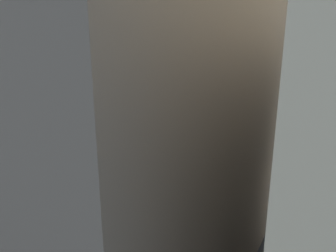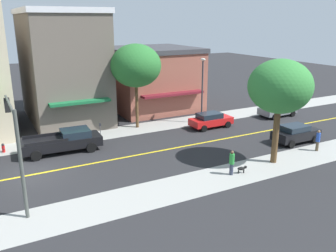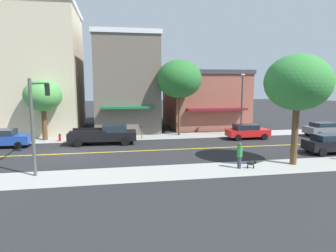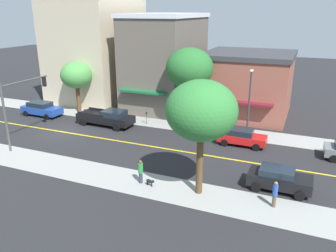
{
  "view_description": "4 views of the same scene",
  "coord_description": "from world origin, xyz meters",
  "px_view_note": "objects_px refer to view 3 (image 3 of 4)",
  "views": [
    {
      "loc": [
        -21.34,
        -0.47,
        8.18
      ],
      "look_at": [
        0.28,
        13.52,
        1.99
      ],
      "focal_mm": 28.63,
      "sensor_mm": 36.0,
      "label": 1
    },
    {
      "loc": [
        24.11,
        -2.46,
        10.18
      ],
      "look_at": [
        -0.29,
        10.61,
        1.89
      ],
      "focal_mm": 38.07,
      "sensor_mm": 36.0,
      "label": 2
    },
    {
      "loc": [
        25.0,
        3.66,
        5.75
      ],
      "look_at": [
        -0.12,
        8.27,
        2.03
      ],
      "focal_mm": 32.57,
      "sensor_mm": 36.0,
      "label": 3
    },
    {
      "loc": [
        25.34,
        21.94,
        11.54
      ],
      "look_at": [
        0.93,
        11.7,
        2.48
      ],
      "focal_mm": 36.24,
      "sensor_mm": 36.0,
      "label": 4
    }
  ],
  "objects_px": {
    "red_sedan_left_curb": "(247,131)",
    "street_lamp": "(242,98)",
    "small_dog": "(251,163)",
    "traffic_light_mast": "(38,107)",
    "black_sedan_right_curb": "(330,143)",
    "pedestrian_green_shirt": "(240,155)",
    "fire_hydrant": "(60,137)",
    "grey_sedan_left_curb": "(325,129)",
    "street_tree_left_near": "(43,96)",
    "parking_meter": "(142,130)",
    "black_pickup_truck": "(105,134)",
    "blue_sedan_left_curb": "(2,138)",
    "street_tree_right_corner": "(298,83)",
    "street_tree_left_far": "(179,79)"
  },
  "relations": [
    {
      "from": "street_tree_left_near",
      "to": "street_lamp",
      "type": "xyz_separation_m",
      "value": [
        1.32,
        20.18,
        -0.32
      ]
    },
    {
      "from": "fire_hydrant",
      "to": "grey_sedan_left_curb",
      "type": "height_order",
      "value": "grey_sedan_left_curb"
    },
    {
      "from": "street_tree_right_corner",
      "to": "red_sedan_left_curb",
      "type": "height_order",
      "value": "street_tree_right_corner"
    },
    {
      "from": "traffic_light_mast",
      "to": "pedestrian_green_shirt",
      "type": "xyz_separation_m",
      "value": [
        2.51,
        13.05,
        -3.17
      ]
    },
    {
      "from": "street_tree_left_far",
      "to": "small_dog",
      "type": "relative_size",
      "value": 11.37
    },
    {
      "from": "fire_hydrant",
      "to": "traffic_light_mast",
      "type": "relative_size",
      "value": 0.12
    },
    {
      "from": "blue_sedan_left_curb",
      "to": "street_tree_left_near",
      "type": "bearing_deg",
      "value": 47.22
    },
    {
      "from": "red_sedan_left_curb",
      "to": "street_lamp",
      "type": "bearing_deg",
      "value": 85.64
    },
    {
      "from": "small_dog",
      "to": "fire_hydrant",
      "type": "bearing_deg",
      "value": 153.53
    },
    {
      "from": "black_pickup_truck",
      "to": "street_tree_left_far",
      "type": "bearing_deg",
      "value": 26.54
    },
    {
      "from": "grey_sedan_left_curb",
      "to": "small_dog",
      "type": "xyz_separation_m",
      "value": [
        10.11,
        -13.18,
        -0.43
      ]
    },
    {
      "from": "street_tree_left_far",
      "to": "traffic_light_mast",
      "type": "bearing_deg",
      "value": -47.58
    },
    {
      "from": "street_lamp",
      "to": "grey_sedan_left_curb",
      "type": "height_order",
      "value": "street_lamp"
    },
    {
      "from": "street_tree_left_near",
      "to": "street_tree_right_corner",
      "type": "distance_m",
      "value": 22.97
    },
    {
      "from": "street_tree_left_near",
      "to": "black_pickup_truck",
      "type": "bearing_deg",
      "value": 61.99
    },
    {
      "from": "blue_sedan_left_curb",
      "to": "small_dog",
      "type": "xyz_separation_m",
      "value": [
        10.15,
        18.71,
        -0.49
      ]
    },
    {
      "from": "street_tree_left_near",
      "to": "black_pickup_truck",
      "type": "relative_size",
      "value": 0.96
    },
    {
      "from": "red_sedan_left_curb",
      "to": "black_sedan_right_curb",
      "type": "bearing_deg",
      "value": -61.41
    },
    {
      "from": "street_lamp",
      "to": "small_dog",
      "type": "relative_size",
      "value": 9.26
    },
    {
      "from": "street_tree_right_corner",
      "to": "parking_meter",
      "type": "bearing_deg",
      "value": -140.46
    },
    {
      "from": "black_sedan_right_curb",
      "to": "pedestrian_green_shirt",
      "type": "xyz_separation_m",
      "value": [
        2.77,
        -9.01,
        0.11
      ]
    },
    {
      "from": "street_tree_left_far",
      "to": "black_sedan_right_curb",
      "type": "bearing_deg",
      "value": 43.94
    },
    {
      "from": "traffic_light_mast",
      "to": "small_dog",
      "type": "xyz_separation_m",
      "value": [
        2.67,
        13.84,
        -3.75
      ]
    },
    {
      "from": "traffic_light_mast",
      "to": "red_sedan_left_curb",
      "type": "distance_m",
      "value": 19.87
    },
    {
      "from": "grey_sedan_left_curb",
      "to": "blue_sedan_left_curb",
      "type": "height_order",
      "value": "blue_sedan_left_curb"
    },
    {
      "from": "street_tree_left_far",
      "to": "blue_sedan_left_curb",
      "type": "distance_m",
      "value": 17.84
    },
    {
      "from": "street_lamp",
      "to": "black_sedan_right_curb",
      "type": "bearing_deg",
      "value": 22.94
    },
    {
      "from": "street_tree_left_near",
      "to": "traffic_light_mast",
      "type": "bearing_deg",
      "value": 10.19
    },
    {
      "from": "small_dog",
      "to": "red_sedan_left_curb",
      "type": "bearing_deg",
      "value": 80.93
    },
    {
      "from": "street_tree_left_far",
      "to": "black_sedan_right_curb",
      "type": "relative_size",
      "value": 1.93
    },
    {
      "from": "traffic_light_mast",
      "to": "street_tree_right_corner",
      "type": "bearing_deg",
      "value": -97.26
    },
    {
      "from": "fire_hydrant",
      "to": "small_dog",
      "type": "bearing_deg",
      "value": 49.31
    },
    {
      "from": "street_tree_left_near",
      "to": "grey_sedan_left_curb",
      "type": "relative_size",
      "value": 1.39
    },
    {
      "from": "traffic_light_mast",
      "to": "street_lamp",
      "type": "height_order",
      "value": "street_lamp"
    },
    {
      "from": "street_tree_left_far",
      "to": "small_dog",
      "type": "height_order",
      "value": "street_tree_left_far"
    },
    {
      "from": "grey_sedan_left_curb",
      "to": "black_pickup_truck",
      "type": "distance_m",
      "value": 23.0
    },
    {
      "from": "street_tree_left_near",
      "to": "parking_meter",
      "type": "bearing_deg",
      "value": 83.46
    },
    {
      "from": "fire_hydrant",
      "to": "street_tree_left_far",
      "type": "bearing_deg",
      "value": 96.19
    },
    {
      "from": "black_pickup_truck",
      "to": "grey_sedan_left_curb",
      "type": "bearing_deg",
      "value": 2.76
    },
    {
      "from": "street_tree_left_far",
      "to": "black_sedan_right_curb",
      "type": "xyz_separation_m",
      "value": [
        10.58,
        10.19,
        -5.21
      ]
    },
    {
      "from": "street_tree_left_near",
      "to": "fire_hydrant",
      "type": "xyz_separation_m",
      "value": [
        0.98,
        1.55,
        -4.01
      ]
    },
    {
      "from": "black_pickup_truck",
      "to": "pedestrian_green_shirt",
      "type": "bearing_deg",
      "value": -45.0
    },
    {
      "from": "fire_hydrant",
      "to": "small_dog",
      "type": "distance_m",
      "value": 18.7
    },
    {
      "from": "blue_sedan_left_curb",
      "to": "small_dog",
      "type": "height_order",
      "value": "blue_sedan_left_curb"
    },
    {
      "from": "small_dog",
      "to": "blue_sedan_left_curb",
      "type": "bearing_deg",
      "value": 165.73
    },
    {
      "from": "red_sedan_left_curb",
      "to": "street_tree_right_corner",
      "type": "bearing_deg",
      "value": -95.88
    },
    {
      "from": "street_tree_left_near",
      "to": "parking_meter",
      "type": "distance_m",
      "value": 10.2
    },
    {
      "from": "street_tree_left_near",
      "to": "parking_meter",
      "type": "height_order",
      "value": "street_tree_left_near"
    },
    {
      "from": "black_sedan_right_curb",
      "to": "traffic_light_mast",
      "type": "bearing_deg",
      "value": -178.41
    },
    {
      "from": "street_tree_left_far",
      "to": "grey_sedan_left_curb",
      "type": "bearing_deg",
      "value": 77.34
    }
  ]
}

